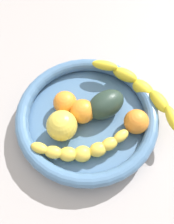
# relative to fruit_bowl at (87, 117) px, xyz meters

# --- Properties ---
(kitchen_counter) EXTENTS (1.20, 1.20, 0.03)m
(kitchen_counter) POSITION_rel_fruit_bowl_xyz_m (0.00, 0.00, -0.04)
(kitchen_counter) COLOR #9C9696
(kitchen_counter) RESTS_ON ground
(fruit_bowl) EXTENTS (0.33, 0.33, 0.05)m
(fruit_bowl) POSITION_rel_fruit_bowl_xyz_m (0.00, 0.00, 0.00)
(fruit_bowl) COLOR #466C96
(fruit_bowl) RESTS_ON kitchen_counter
(banana_draped_left) EXTENTS (0.15, 0.24, 0.05)m
(banana_draped_left) POSITION_rel_fruit_bowl_xyz_m (-0.14, -0.03, 0.03)
(banana_draped_left) COLOR yellow
(banana_draped_left) RESTS_ON fruit_bowl
(banana_draped_right) EXTENTS (0.21, 0.07, 0.04)m
(banana_draped_right) POSITION_rel_fruit_bowl_xyz_m (0.03, 0.08, 0.02)
(banana_draped_right) COLOR yellow
(banana_draped_right) RESTS_ON fruit_bowl
(orange_front) EXTENTS (0.06, 0.06, 0.06)m
(orange_front) POSITION_rel_fruit_bowl_xyz_m (0.01, -0.01, 0.02)
(orange_front) COLOR orange
(orange_front) RESTS_ON fruit_bowl
(orange_mid_left) EXTENTS (0.05, 0.05, 0.05)m
(orange_mid_left) POSITION_rel_fruit_bowl_xyz_m (0.04, -0.04, 0.02)
(orange_mid_left) COLOR orange
(orange_mid_left) RESTS_ON fruit_bowl
(orange_mid_right) EXTENTS (0.06, 0.06, 0.06)m
(orange_mid_right) POSITION_rel_fruit_bowl_xyz_m (-0.10, 0.05, 0.02)
(orange_mid_right) COLOR orange
(orange_mid_right) RESTS_ON fruit_bowl
(avocado_dark) EXTENTS (0.11, 0.09, 0.06)m
(avocado_dark) POSITION_rel_fruit_bowl_xyz_m (-0.05, -0.01, 0.03)
(avocado_dark) COLOR #23352C
(avocado_dark) RESTS_ON fruit_bowl
(apple_yellow) EXTENTS (0.07, 0.07, 0.07)m
(apple_yellow) POSITION_rel_fruit_bowl_xyz_m (0.06, 0.02, 0.03)
(apple_yellow) COLOR gold
(apple_yellow) RESTS_ON fruit_bowl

